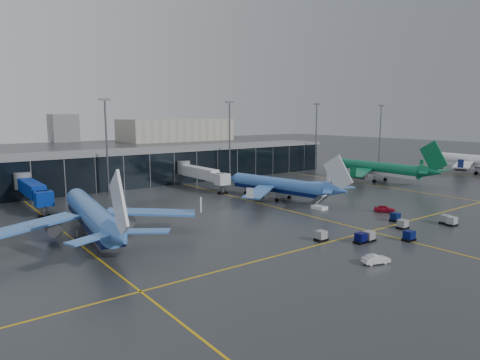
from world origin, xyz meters
TOP-DOWN VIEW (x-y plane):
  - ground at (0.00, 0.00)m, footprint 600.00×600.00m
  - terminal_pier at (0.00, 62.00)m, footprint 142.00×17.00m
  - jet_bridges at (-35.00, 42.99)m, footprint 94.00×27.50m
  - flood_masts at (5.00, 50.00)m, footprint 203.00×0.50m
  - distant_hangars at (49.94, 270.08)m, footprint 260.00×71.00m
  - taxi_lines at (10.00, 10.61)m, footprint 220.00×120.00m
  - airliner_arkefly at (-31.88, 11.69)m, footprint 43.18×47.72m
  - airliner_klm_near at (16.80, 17.88)m, footprint 39.10×42.89m
  - airliner_aer_lingus at (62.66, 21.86)m, footprint 37.91×43.14m
  - airliner_ba at (108.37, 11.03)m, footprint 44.59×49.60m
  - baggage_carts at (13.20, -18.32)m, footprint 30.46×10.79m
  - mobile_airstair at (16.54, 3.43)m, footprint 2.37×3.32m
  - service_van_red at (25.69, -7.28)m, footprint 3.99×4.75m
  - service_van_white at (-3.95, -26.17)m, footprint 4.40×2.67m

SIDE VIEW (x-z plane):
  - ground at x=0.00m, z-range 0.00..0.00m
  - taxi_lines at x=10.00m, z-range 0.00..0.02m
  - service_van_white at x=-3.95m, z-range 0.00..1.37m
  - baggage_carts at x=13.20m, z-range -0.09..1.61m
  - service_van_red at x=25.69m, z-range 0.00..1.53m
  - mobile_airstair at x=16.54m, z-range -0.95..2.49m
  - jet_bridges at x=-35.00m, z-range 0.95..8.15m
  - terminal_pier at x=0.00m, z-range 0.07..10.77m
  - airliner_klm_near at x=16.80m, z-range 0.00..11.65m
  - airliner_aer_lingus at x=62.66m, z-range 0.00..13.23m
  - airliner_arkefly at x=-31.88m, z-range 0.00..13.27m
  - airliner_ba at x=108.37m, z-range 0.00..14.09m
  - distant_hangars at x=49.94m, z-range -2.21..19.79m
  - flood_masts at x=5.00m, z-range 1.06..26.56m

